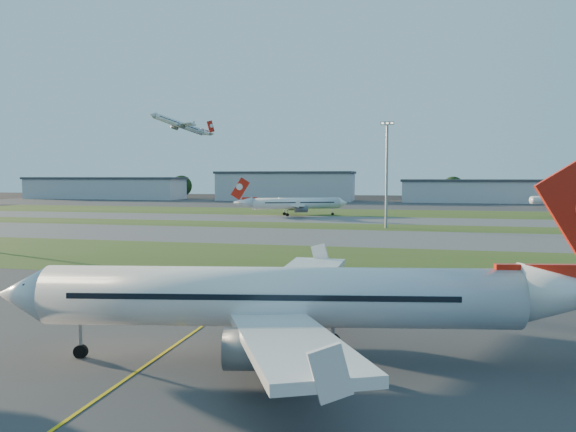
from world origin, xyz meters
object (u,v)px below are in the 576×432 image
(airliner_parked, at_px, (285,299))
(light_mast_centre, at_px, (387,167))
(airliner_taxiing, at_px, (295,204))
(mini_jet_near, at_px, (558,199))

(airliner_parked, distance_m, light_mast_centre, 102.22)
(airliner_taxiing, distance_m, light_mast_centre, 50.02)
(mini_jet_near, xyz_separation_m, light_mast_centre, (-62.91, -107.75, 11.53))
(airliner_parked, height_order, mini_jet_near, airliner_parked)
(airliner_parked, distance_m, airliner_taxiing, 142.49)
(airliner_taxiing, xyz_separation_m, mini_jet_near, (93.95, 70.09, -0.58))
(airliner_taxiing, bearing_deg, mini_jet_near, -167.87)
(light_mast_centre, bearing_deg, airliner_parked, -90.69)
(airliner_taxiing, distance_m, mini_jet_near, 117.22)
(airliner_parked, height_order, light_mast_centre, light_mast_centre)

